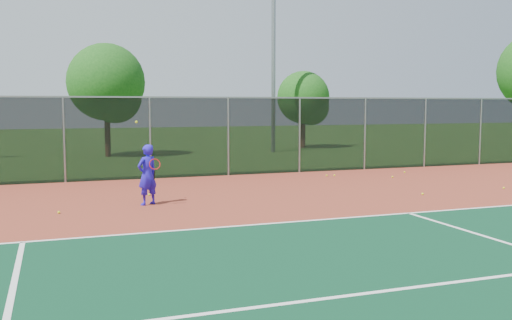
# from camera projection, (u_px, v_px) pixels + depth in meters

# --- Properties ---
(ground) EXTENTS (120.00, 120.00, 0.00)m
(ground) POSITION_uv_depth(u_px,v_px,m) (412.00, 250.00, 10.83)
(ground) COLOR #275518
(ground) RESTS_ON ground
(court_apron) EXTENTS (30.00, 20.00, 0.02)m
(court_apron) POSITION_uv_depth(u_px,v_px,m) (359.00, 228.00, 12.71)
(court_apron) COLOR brown
(court_apron) RESTS_ON ground
(fence_back) EXTENTS (30.00, 0.06, 3.03)m
(fence_back) POSITION_uv_depth(u_px,v_px,m) (228.00, 135.00, 21.93)
(fence_back) COLOR black
(fence_back) RESTS_ON court_apron
(tennis_player) EXTENTS (0.72, 0.73, 2.30)m
(tennis_player) POSITION_uv_depth(u_px,v_px,m) (147.00, 175.00, 15.50)
(tennis_player) COLOR #2416D3
(tennis_player) RESTS_ON court_apron
(practice_ball_0) EXTENTS (0.07, 0.07, 0.07)m
(practice_ball_0) POSITION_uv_depth(u_px,v_px,m) (423.00, 194.00, 17.24)
(practice_ball_0) COLOR yellow
(practice_ball_0) RESTS_ON court_apron
(practice_ball_2) EXTENTS (0.07, 0.07, 0.07)m
(practice_ball_2) POSITION_uv_depth(u_px,v_px,m) (334.00, 175.00, 21.77)
(practice_ball_2) COLOR yellow
(practice_ball_2) RESTS_ON court_apron
(practice_ball_3) EXTENTS (0.07, 0.07, 0.07)m
(practice_ball_3) POSITION_uv_depth(u_px,v_px,m) (327.00, 175.00, 21.72)
(practice_ball_3) COLOR yellow
(practice_ball_3) RESTS_ON court_apron
(practice_ball_4) EXTENTS (0.07, 0.07, 0.07)m
(practice_ball_4) POSITION_uv_depth(u_px,v_px,m) (149.00, 195.00, 17.09)
(practice_ball_4) COLOR yellow
(practice_ball_4) RESTS_ON court_apron
(practice_ball_5) EXTENTS (0.07, 0.07, 0.07)m
(practice_ball_5) POSITION_uv_depth(u_px,v_px,m) (393.00, 177.00, 21.28)
(practice_ball_5) COLOR yellow
(practice_ball_5) RESTS_ON court_apron
(practice_ball_6) EXTENTS (0.07, 0.07, 0.07)m
(practice_ball_6) POSITION_uv_depth(u_px,v_px,m) (504.00, 188.00, 18.47)
(practice_ball_6) COLOR yellow
(practice_ball_6) RESTS_ON court_apron
(practice_ball_7) EXTENTS (0.07, 0.07, 0.07)m
(practice_ball_7) POSITION_uv_depth(u_px,v_px,m) (405.00, 172.00, 22.81)
(practice_ball_7) COLOR yellow
(practice_ball_7) RESTS_ON court_apron
(practice_ball_8) EXTENTS (0.07, 0.07, 0.07)m
(practice_ball_8) POSITION_uv_depth(u_px,v_px,m) (59.00, 212.00, 14.29)
(practice_ball_8) COLOR yellow
(practice_ball_8) RESTS_ON court_apron
(floodlight_n) EXTENTS (0.90, 0.40, 12.10)m
(floodlight_n) POSITION_uv_depth(u_px,v_px,m) (273.00, 33.00, 32.48)
(floodlight_n) COLOR gray
(floodlight_n) RESTS_ON ground
(tree_back_left) EXTENTS (4.05, 4.05, 5.94)m
(tree_back_left) POSITION_uv_depth(u_px,v_px,m) (108.00, 86.00, 29.76)
(tree_back_left) COLOR #351F13
(tree_back_left) RESTS_ON ground
(tree_back_mid) EXTENTS (3.30, 3.30, 4.85)m
(tree_back_mid) POSITION_uv_depth(u_px,v_px,m) (305.00, 100.00, 35.78)
(tree_back_mid) COLOR #351F13
(tree_back_mid) RESTS_ON ground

